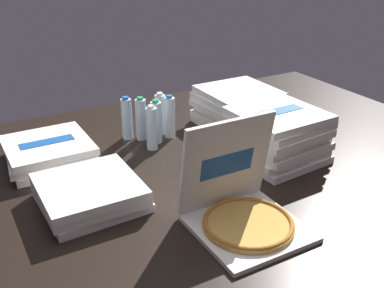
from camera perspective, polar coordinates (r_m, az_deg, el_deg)
name	(u,v)px	position (r m, az deg, el deg)	size (l,w,h in m)	color
ground_plane	(207,178)	(2.25, 1.81, -4.26)	(3.20, 2.40, 0.02)	black
open_pizza_box	(242,209)	(1.87, 6.25, -8.00)	(0.41, 0.42, 0.43)	white
pizza_stack_left_far	(50,152)	(2.47, -17.19, -0.96)	(0.45, 0.45, 0.11)	white
pizza_stack_right_near	(277,135)	(2.41, 10.43, 1.10)	(0.47, 0.47, 0.26)	white
pizza_stack_left_near	(238,107)	(2.82, 5.67, 4.54)	(0.46, 0.45, 0.22)	white
pizza_stack_center_near	(90,193)	(2.05, -12.51, -5.95)	(0.43, 0.43, 0.11)	white
water_bottle_0	(141,119)	(2.62, -6.31, 3.07)	(0.06, 0.06, 0.25)	silver
water_bottle_1	(160,114)	(2.68, -3.92, 3.69)	(0.06, 0.06, 0.25)	white
water_bottle_2	(156,122)	(2.57, -4.44, 2.71)	(0.06, 0.06, 0.25)	silver
water_bottle_3	(170,117)	(2.63, -2.78, 3.34)	(0.06, 0.06, 0.25)	white
water_bottle_4	(152,128)	(2.49, -5.00, 1.94)	(0.06, 0.06, 0.25)	silver
water_bottle_5	(127,119)	(2.64, -8.07, 3.13)	(0.06, 0.06, 0.25)	silver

